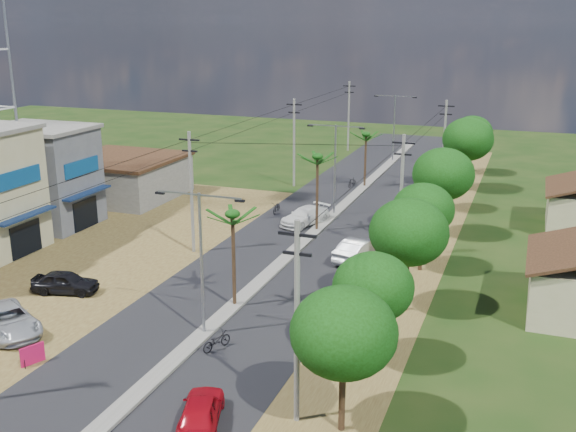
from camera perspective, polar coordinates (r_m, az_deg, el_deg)
name	(u,v)px	position (r m, az deg, el deg)	size (l,w,h in m)	color
ground	(204,334)	(37.70, -7.10, -9.92)	(160.00, 160.00, 0.00)	black
road	(296,250)	(50.42, 0.69, -2.88)	(12.00, 110.00, 0.04)	black
median	(309,237)	(53.08, 1.77, -1.81)	(1.00, 90.00, 0.18)	#605E56
dirt_lot_west	(70,256)	(51.63, -17.96, -3.24)	(18.00, 46.00, 0.04)	#4E3D1B
dirt_shoulder_east	(409,264)	(48.41, 10.23, -3.98)	(5.00, 90.00, 0.03)	#4E3D1B
shophouse_grey	(42,176)	(59.30, -20.11, 3.20)	(9.00, 6.40, 8.30)	#4C4F54
low_shed	(123,177)	(66.93, -13.83, 3.20)	(10.40, 10.40, 3.95)	#605E56
tree_east_a	(344,333)	(27.52, 4.74, -9.80)	(4.40, 4.40, 6.37)	black
tree_east_b	(373,287)	(33.05, 7.23, -5.99)	(4.00, 4.00, 5.83)	black
tree_east_c	(409,232)	(39.19, 10.19, -1.36)	(4.60, 4.60, 6.83)	black
tree_east_d	(423,210)	(46.02, 11.37, 0.54)	(4.20, 4.20, 6.13)	black
tree_east_e	(443,174)	(53.51, 13.02, 3.47)	(4.80, 4.80, 7.14)	black
tree_east_f	(450,168)	(61.58, 13.58, 3.94)	(3.80, 3.80, 5.52)	black
tree_east_g	(468,139)	(69.09, 14.99, 6.29)	(5.00, 5.00, 7.38)	black
tree_east_h	(472,133)	(77.08, 15.34, 6.80)	(4.40, 4.40, 6.52)	black
palm_median_near	(233,218)	(39.03, -4.71, -0.19)	(2.00, 2.00, 6.15)	black
palm_median_mid	(318,160)	(53.44, 2.51, 4.75)	(2.00, 2.00, 6.55)	black
palm_median_far	(366,137)	(68.72, 6.63, 6.70)	(2.00, 2.00, 5.85)	black
streetlight_near	(201,252)	(35.85, -7.37, -3.04)	(5.10, 0.18, 8.00)	gray
streetlight_mid	(335,162)	(58.35, 4.01, 4.59)	(5.10, 0.18, 8.00)	gray
streetlight_far	(394,122)	(82.30, 8.98, 7.85)	(5.10, 0.18, 8.00)	gray
utility_pole_w_b	(191,190)	(49.19, -8.19, 2.22)	(1.60, 0.24, 9.00)	#605E56
utility_pole_w_c	(294,141)	(68.89, 0.52, 6.41)	(1.60, 0.24, 9.00)	#605E56
utility_pole_w_d	(349,114)	(88.72, 5.16, 8.56)	(1.60, 0.24, 9.00)	#605E56
utility_pole_e_a	(297,319)	(27.94, 0.76, -8.72)	(1.60, 0.24, 9.00)	#605E56
utility_pole_e_b	(401,194)	(48.12, 9.56, 1.84)	(1.60, 0.24, 9.00)	#605E56
utility_pole_e_c	(444,143)	(69.42, 13.07, 6.06)	(1.60, 0.24, 9.00)	#605E56
car_red_near	(201,412)	(29.74, -7.40, -16.11)	(1.65, 4.11, 1.40)	maroon
car_silver_mid	(359,250)	(48.22, 6.05, -2.88)	(1.73, 4.97, 1.64)	#A7ABB0
car_white_far	(305,216)	(56.43, 1.44, -0.04)	(2.01, 4.94, 1.43)	silver
car_parked_silver	(8,321)	(40.29, -22.60, -8.20)	(2.42, 5.25, 1.46)	#A7ABB0
car_parked_dark	(65,283)	(44.70, -18.33, -5.37)	(1.66, 4.14, 1.41)	black
moto_rider_east	(217,341)	(35.81, -6.07, -10.50)	(0.65, 1.85, 0.97)	black
moto_rider_west_a	(277,208)	(59.89, -0.97, 0.72)	(0.67, 1.92, 1.01)	black
moto_rider_west_b	(352,183)	(69.54, 5.45, 2.83)	(0.45, 1.59, 0.95)	black
roadside_sign	(32,355)	(36.52, -20.82, -10.93)	(0.59, 1.20, 1.05)	#B11042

